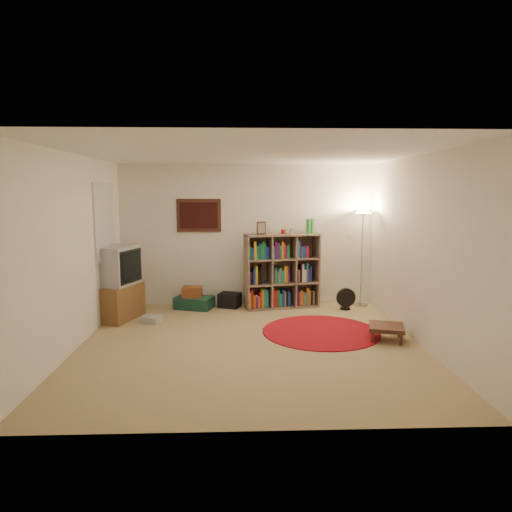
{
  "coord_description": "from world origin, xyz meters",
  "views": [
    {
      "loc": [
        -0.14,
        -5.87,
        2.01
      ],
      "look_at": [
        0.1,
        0.6,
        1.1
      ],
      "focal_mm": 32.0,
      "sensor_mm": 36.0,
      "label": 1
    }
  ],
  "objects_px": {
    "floor_lamp": "(363,226)",
    "side_table": "(386,328)",
    "tv_stand": "(116,284)",
    "suitcase": "(194,303)",
    "bookshelf": "(281,272)",
    "floor_fan": "(346,299)"
  },
  "relations": [
    {
      "from": "floor_lamp",
      "to": "suitcase",
      "type": "distance_m",
      "value": 3.23
    },
    {
      "from": "floor_lamp",
      "to": "side_table",
      "type": "xyz_separation_m",
      "value": [
        -0.15,
        -1.92,
        -1.24
      ]
    },
    {
      "from": "bookshelf",
      "to": "floor_lamp",
      "type": "bearing_deg",
      "value": -9.42
    },
    {
      "from": "suitcase",
      "to": "side_table",
      "type": "bearing_deg",
      "value": -15.87
    },
    {
      "from": "floor_fan",
      "to": "tv_stand",
      "type": "xyz_separation_m",
      "value": [
        -3.78,
        -0.43,
        0.38
      ]
    },
    {
      "from": "suitcase",
      "to": "floor_lamp",
      "type": "bearing_deg",
      "value": 19.07
    },
    {
      "from": "side_table",
      "to": "suitcase",
      "type": "bearing_deg",
      "value": 146.69
    },
    {
      "from": "floor_lamp",
      "to": "tv_stand",
      "type": "distance_m",
      "value": 4.25
    },
    {
      "from": "tv_stand",
      "to": "side_table",
      "type": "xyz_separation_m",
      "value": [
        3.95,
        -1.21,
        -0.39
      ]
    },
    {
      "from": "floor_lamp",
      "to": "tv_stand",
      "type": "xyz_separation_m",
      "value": [
        -4.11,
        -0.71,
        -0.85
      ]
    },
    {
      "from": "bookshelf",
      "to": "tv_stand",
      "type": "relative_size",
      "value": 1.32
    },
    {
      "from": "tv_stand",
      "to": "side_table",
      "type": "distance_m",
      "value": 4.15
    },
    {
      "from": "bookshelf",
      "to": "tv_stand",
      "type": "bearing_deg",
      "value": -177.73
    },
    {
      "from": "tv_stand",
      "to": "suitcase",
      "type": "relative_size",
      "value": 1.62
    },
    {
      "from": "floor_lamp",
      "to": "tv_stand",
      "type": "bearing_deg",
      "value": -170.25
    },
    {
      "from": "tv_stand",
      "to": "bookshelf",
      "type": "bearing_deg",
      "value": 32.56
    },
    {
      "from": "floor_fan",
      "to": "suitcase",
      "type": "xyz_separation_m",
      "value": [
        -2.62,
        0.19,
        -0.09
      ]
    },
    {
      "from": "bookshelf",
      "to": "tv_stand",
      "type": "distance_m",
      "value": 2.75
    },
    {
      "from": "floor_lamp",
      "to": "suitcase",
      "type": "relative_size",
      "value": 2.37
    },
    {
      "from": "bookshelf",
      "to": "side_table",
      "type": "bearing_deg",
      "value": -67.03
    },
    {
      "from": "bookshelf",
      "to": "suitcase",
      "type": "height_order",
      "value": "bookshelf"
    },
    {
      "from": "bookshelf",
      "to": "tv_stand",
      "type": "height_order",
      "value": "bookshelf"
    }
  ]
}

